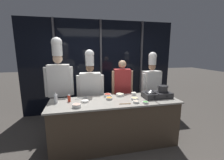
% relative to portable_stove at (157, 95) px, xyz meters
% --- Properties ---
extents(ground_plane, '(24.00, 24.00, 0.00)m').
position_rel_portable_stove_xyz_m(ground_plane, '(-0.88, 0.00, -0.96)').
color(ground_plane, '#47423D').
extents(window_wall_back, '(4.47, 0.09, 2.70)m').
position_rel_portable_stove_xyz_m(window_wall_back, '(-0.88, 1.77, 0.39)').
color(window_wall_back, black).
rests_on(window_wall_back, ground_plane).
extents(demo_counter, '(2.46, 0.77, 0.90)m').
position_rel_portable_stove_xyz_m(demo_counter, '(-0.88, 0.00, -0.51)').
color(demo_counter, '#4C3D2D').
rests_on(demo_counter, ground_plane).
extents(portable_stove, '(0.56, 0.34, 0.12)m').
position_rel_portable_stove_xyz_m(portable_stove, '(0.00, 0.00, 0.00)').
color(portable_stove, '#28282B').
rests_on(portable_stove, demo_counter).
extents(frying_pan, '(0.23, 0.40, 0.05)m').
position_rel_portable_stove_xyz_m(frying_pan, '(-0.13, -0.00, 0.09)').
color(frying_pan, '#232326').
rests_on(frying_pan, portable_stove).
extents(stock_pot, '(0.22, 0.19, 0.12)m').
position_rel_portable_stove_xyz_m(stock_pot, '(0.13, 0.00, 0.13)').
color(stock_pot, '#333335').
rests_on(stock_pot, portable_stove).
extents(squeeze_bottle_chili, '(0.05, 0.05, 0.15)m').
position_rel_portable_stove_xyz_m(squeeze_bottle_chili, '(-1.73, 0.13, 0.01)').
color(squeeze_bottle_chili, red).
rests_on(squeeze_bottle_chili, demo_counter).
extents(squeeze_bottle_clear, '(0.06, 0.06, 0.20)m').
position_rel_portable_stove_xyz_m(squeeze_bottle_clear, '(-1.96, 0.10, 0.04)').
color(squeeze_bottle_clear, white).
rests_on(squeeze_bottle_clear, demo_counter).
extents(prep_bowl_carrots, '(0.13, 0.13, 0.05)m').
position_rel_portable_stove_xyz_m(prep_bowl_carrots, '(-0.98, 0.08, -0.03)').
color(prep_bowl_carrots, white).
rests_on(prep_bowl_carrots, demo_counter).
extents(prep_bowl_chili_flakes, '(0.16, 0.16, 0.06)m').
position_rel_portable_stove_xyz_m(prep_bowl_chili_flakes, '(-0.97, 0.28, -0.02)').
color(prep_bowl_chili_flakes, white).
rests_on(prep_bowl_chili_flakes, demo_counter).
extents(prep_bowl_noodles, '(0.17, 0.17, 0.05)m').
position_rel_portable_stove_xyz_m(prep_bowl_noodles, '(-0.71, 0.26, -0.03)').
color(prep_bowl_noodles, white).
rests_on(prep_bowl_noodles, demo_counter).
extents(prep_bowl_rice, '(0.13, 0.13, 0.03)m').
position_rel_portable_stove_xyz_m(prep_bowl_rice, '(-1.44, 0.03, -0.04)').
color(prep_bowl_rice, white).
rests_on(prep_bowl_rice, demo_counter).
extents(prep_bowl_ginger, '(0.14, 0.14, 0.04)m').
position_rel_portable_stove_xyz_m(prep_bowl_ginger, '(-0.49, -0.04, -0.03)').
color(prep_bowl_ginger, white).
rests_on(prep_bowl_ginger, demo_counter).
extents(prep_bowl_scallions, '(0.11, 0.11, 0.03)m').
position_rel_portable_stove_xyz_m(prep_bowl_scallions, '(-0.38, -0.28, -0.04)').
color(prep_bowl_scallions, white).
rests_on(prep_bowl_scallions, demo_counter).
extents(prep_bowl_shrimp, '(0.15, 0.15, 0.06)m').
position_rel_portable_stove_xyz_m(prep_bowl_shrimp, '(-1.59, -0.21, -0.02)').
color(prep_bowl_shrimp, white).
rests_on(prep_bowl_shrimp, demo_counter).
extents(prep_bowl_chicken, '(0.11, 0.11, 0.04)m').
position_rel_portable_stove_xyz_m(prep_bowl_chicken, '(-0.53, -0.22, -0.04)').
color(prep_bowl_chicken, white).
rests_on(prep_bowl_chicken, demo_counter).
extents(prep_bowl_garlic, '(0.11, 0.11, 0.05)m').
position_rel_portable_stove_xyz_m(prep_bowl_garlic, '(-0.39, 0.27, -0.03)').
color(prep_bowl_garlic, white).
rests_on(prep_bowl_garlic, demo_counter).
extents(serving_spoon_slotted, '(0.21, 0.05, 0.02)m').
position_rel_portable_stove_xyz_m(serving_spoon_slotted, '(-0.71, -0.24, -0.05)').
color(serving_spoon_slotted, olive).
rests_on(serving_spoon_slotted, demo_counter).
extents(serving_spoon_solid, '(0.26, 0.10, 0.02)m').
position_rel_portable_stove_xyz_m(serving_spoon_solid, '(-1.45, 0.27, -0.05)').
color(serving_spoon_solid, '#B2B5BA').
rests_on(serving_spoon_solid, demo_counter).
extents(chef_head, '(0.60, 0.25, 2.11)m').
position_rel_portable_stove_xyz_m(chef_head, '(-1.96, 0.74, 0.26)').
color(chef_head, '#232326').
rests_on(chef_head, ground_plane).
extents(chef_sous, '(0.61, 0.28, 1.86)m').
position_rel_portable_stove_xyz_m(chef_sous, '(-1.29, 0.69, 0.08)').
color(chef_sous, '#2D3856').
rests_on(chef_sous, ground_plane).
extents(person_guest, '(0.51, 0.23, 1.62)m').
position_rel_portable_stove_xyz_m(person_guest, '(-0.53, 0.71, 0.03)').
color(person_guest, '#2D3856').
rests_on(person_guest, ground_plane).
extents(chef_line, '(0.57, 0.31, 1.81)m').
position_rel_portable_stove_xyz_m(chef_line, '(0.25, 0.73, 0.07)').
color(chef_line, '#4C4C51').
rests_on(chef_line, ground_plane).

